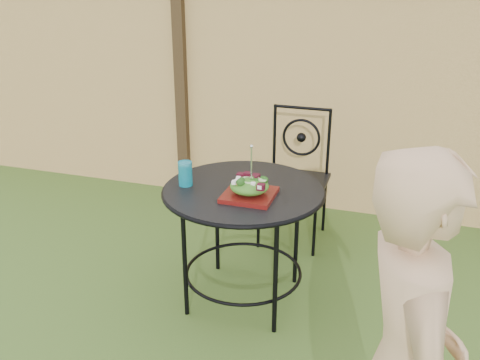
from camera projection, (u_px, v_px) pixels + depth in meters
The scene contains 7 objects.
fence at pixel (339, 96), 4.10m from camera, with size 8.00×0.12×1.90m.
patio_table at pixel (244, 210), 3.05m from camera, with size 0.92×0.92×0.72m.
patio_chair at pixel (296, 172), 3.83m from camera, with size 0.46×0.46×0.95m.
salad_plate at pixel (249, 195), 2.89m from camera, with size 0.27×0.27×0.02m, color #480E0A.
salad at pixel (249, 186), 2.87m from camera, with size 0.21×0.21×0.08m, color #235614.
fork at pixel (251, 163), 2.82m from camera, with size 0.01×0.01×0.18m, color silver.
drinking_glass at pixel (185, 174), 3.02m from camera, with size 0.08×0.08×0.14m, color #0C7D95.
Camera 1 is at (0.52, -1.89, 1.90)m, focal length 40.00 mm.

